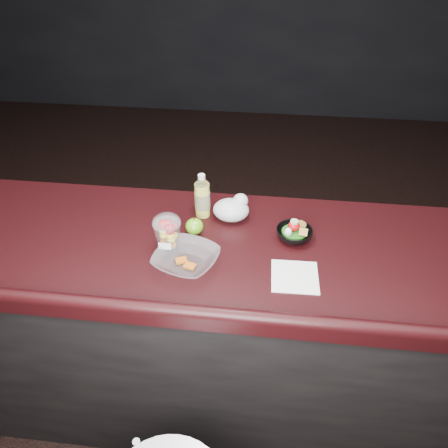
# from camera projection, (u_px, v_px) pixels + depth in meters

# --- Properties ---
(room_shell) EXTENTS (8.00, 8.00, 8.00)m
(room_shell) POSITION_uv_depth(u_px,v_px,m) (166.00, 38.00, 0.92)
(room_shell) COLOR black
(room_shell) RESTS_ON ground
(counter) EXTENTS (4.06, 0.71, 1.02)m
(counter) POSITION_uv_depth(u_px,v_px,m) (205.00, 331.00, 1.95)
(counter) COLOR black
(counter) RESTS_ON ground
(lemonade_bottle) EXTENTS (0.06, 0.06, 0.19)m
(lemonade_bottle) POSITION_uv_depth(u_px,v_px,m) (202.00, 199.00, 1.75)
(lemonade_bottle) COLOR yellow
(lemonade_bottle) RESTS_ON counter
(fruit_cup) EXTENTS (0.10, 0.10, 0.15)m
(fruit_cup) POSITION_uv_depth(u_px,v_px,m) (167.00, 232.00, 1.58)
(fruit_cup) COLOR white
(fruit_cup) RESTS_ON counter
(green_apple) EXTENTS (0.07, 0.07, 0.07)m
(green_apple) POSITION_uv_depth(u_px,v_px,m) (194.00, 226.00, 1.68)
(green_apple) COLOR #398A0F
(green_apple) RESTS_ON counter
(plastic_bag) EXTENTS (0.15, 0.12, 0.11)m
(plastic_bag) POSITION_uv_depth(u_px,v_px,m) (232.00, 209.00, 1.75)
(plastic_bag) COLOR silver
(plastic_bag) RESTS_ON counter
(snack_bowl) EXTENTS (0.14, 0.14, 0.07)m
(snack_bowl) POSITION_uv_depth(u_px,v_px,m) (294.00, 233.00, 1.66)
(snack_bowl) COLOR black
(snack_bowl) RESTS_ON counter
(takeout_bowl) EXTENTS (0.28, 0.28, 0.05)m
(takeout_bowl) POSITION_uv_depth(u_px,v_px,m) (186.00, 260.00, 1.53)
(takeout_bowl) COLOR silver
(takeout_bowl) RESTS_ON counter
(paper_napkin) EXTENTS (0.16, 0.16, 0.00)m
(paper_napkin) POSITION_uv_depth(u_px,v_px,m) (295.00, 277.00, 1.50)
(paper_napkin) COLOR white
(paper_napkin) RESTS_ON counter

